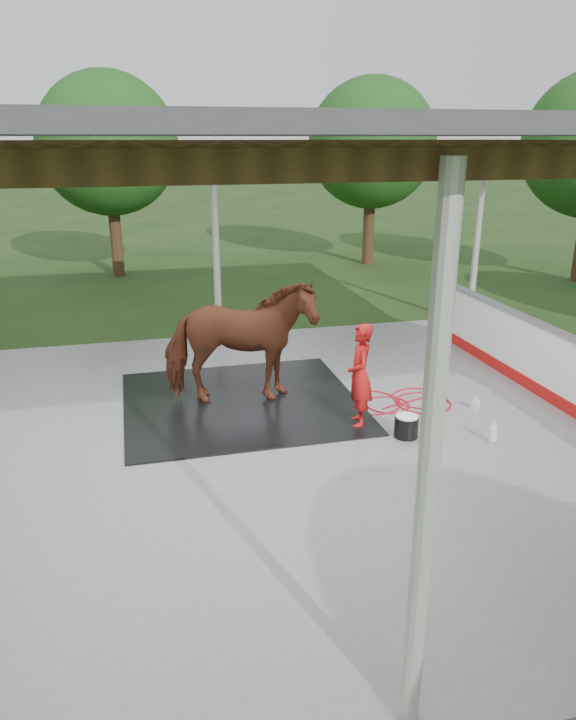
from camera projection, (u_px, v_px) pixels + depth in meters
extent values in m
plane|color=#1E3814|center=(268.00, 440.00, 8.93)|extent=(100.00, 100.00, 0.00)
cube|color=slate|center=(268.00, 438.00, 8.93)|extent=(12.00, 10.00, 0.05)
cylinder|color=beige|center=(427.00, 480.00, 3.98)|extent=(0.14, 0.14, 3.85)
cylinder|color=beige|center=(216.00, 245.00, 12.59)|extent=(0.14, 0.14, 3.85)
cylinder|color=beige|center=(478.00, 235.00, 13.90)|extent=(0.14, 0.14, 3.85)
cube|color=brown|center=(436.00, 164.00, 3.54)|extent=(12.00, 0.10, 0.18)
cube|color=brown|center=(347.00, 156.00, 4.92)|extent=(12.00, 0.10, 0.18)
cube|color=brown|center=(297.00, 152.00, 6.29)|extent=(12.00, 0.10, 0.18)
cube|color=brown|center=(265.00, 149.00, 7.67)|extent=(12.00, 0.10, 0.18)
cube|color=brown|center=(243.00, 147.00, 9.04)|extent=(12.00, 0.10, 0.18)
cube|color=brown|center=(226.00, 146.00, 10.41)|extent=(12.00, 0.10, 0.18)
cube|color=brown|center=(214.00, 145.00, 11.79)|extent=(12.00, 0.10, 0.18)
cube|color=#38383A|center=(265.00, 132.00, 7.60)|extent=(12.60, 10.60, 0.10)
cube|color=#AE110E|center=(557.00, 399.00, 9.94)|extent=(0.14, 8.00, 0.20)
cube|color=white|center=(562.00, 369.00, 9.77)|extent=(0.12, 8.00, 1.00)
cube|color=slate|center=(567.00, 336.00, 9.60)|extent=(0.16, 8.00, 0.06)
cylinder|color=#382314|center=(116.00, 239.00, 19.10)|extent=(0.36, 0.36, 2.20)
sphere|color=#194714|center=(108.00, 144.00, 18.22)|extent=(4.00, 4.00, 4.00)
cylinder|color=#382314|center=(368.00, 230.00, 20.94)|extent=(0.36, 0.36, 2.20)
sphere|color=#194714|center=(372.00, 143.00, 20.05)|extent=(4.00, 4.00, 4.00)
cube|color=black|center=(241.00, 402.00, 10.04)|extent=(3.58, 3.36, 0.03)
imported|color=brown|center=(240.00, 343.00, 9.72)|extent=(2.37, 1.24, 1.93)
imported|color=#B71413|center=(360.00, 375.00, 9.05)|extent=(0.47, 0.61, 1.51)
cylinder|color=black|center=(406.00, 427.00, 8.87)|extent=(0.34, 0.34, 0.30)
cylinder|color=white|center=(407.00, 417.00, 8.82)|extent=(0.31, 0.31, 0.03)
imported|color=silver|center=(493.00, 431.00, 8.71)|extent=(0.13, 0.13, 0.31)
imported|color=#338CD8|center=(476.00, 402.00, 9.78)|extent=(0.14, 0.14, 0.22)
torus|color=#B30C1D|center=(420.00, 398.00, 10.20)|extent=(0.87, 0.87, 0.02)
torus|color=#B30C1D|center=(423.00, 403.00, 10.02)|extent=(0.87, 0.87, 0.02)
torus|color=#B30C1D|center=(388.00, 405.00, 9.95)|extent=(0.68, 0.68, 0.02)
torus|color=#B30C1D|center=(370.00, 402.00, 10.04)|extent=(0.98, 0.98, 0.02)
cylinder|color=#B30C1D|center=(415.00, 400.00, 10.14)|extent=(1.28, 0.44, 0.02)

